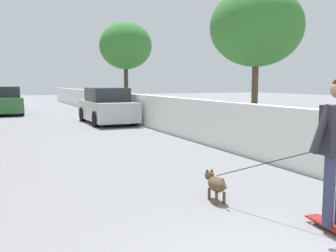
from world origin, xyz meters
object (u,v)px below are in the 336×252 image
(tree_right_near, at_px, (256,27))
(dog, at_px, (216,183))
(car_far, at_px, (5,101))
(skateboard, at_px, (333,227))
(tree_right_distant, at_px, (126,46))
(car_near, at_px, (107,107))

(tree_right_near, relative_size, dog, 2.38)
(dog, bearing_deg, car_far, 7.60)
(skateboard, bearing_deg, tree_right_distant, -10.31)
(dog, distance_m, car_far, 18.68)
(car_far, bearing_deg, tree_right_near, -154.24)
(car_far, bearing_deg, car_near, -150.92)
(tree_right_distant, bearing_deg, skateboard, 169.69)
(tree_right_distant, relative_size, car_near, 1.26)
(tree_right_distant, relative_size, car_far, 1.17)
(skateboard, distance_m, car_near, 13.09)
(car_near, height_order, car_far, same)
(car_near, bearing_deg, tree_right_distant, -27.11)
(tree_right_distant, bearing_deg, car_far, 69.95)
(tree_right_distant, relative_size, dog, 2.68)
(tree_right_near, xyz_separation_m, car_far, (13.82, 6.67, -2.68))
(tree_right_distant, height_order, skateboard, tree_right_distant)
(skateboard, xyz_separation_m, car_far, (20.11, 3.12, 0.65))
(car_near, relative_size, car_far, 0.93)
(tree_right_near, bearing_deg, car_near, 22.07)
(skateboard, relative_size, car_near, 0.20)
(skateboard, distance_m, dog, 1.74)
(car_near, bearing_deg, car_far, 29.08)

